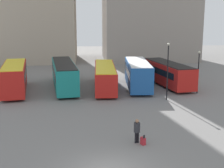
{
  "coord_description": "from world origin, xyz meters",
  "views": [
    {
      "loc": [
        -1.19,
        -16.14,
        8.56
      ],
      "look_at": [
        1.34,
        12.51,
        2.44
      ],
      "focal_mm": 50.0,
      "sensor_mm": 36.0,
      "label": 1
    }
  ],
  "objects_px": {
    "lamp_post_0": "(168,67)",
    "bus_1": "(64,74)",
    "bus_4": "(167,73)",
    "suitcase": "(143,141)",
    "bus_3": "(138,73)",
    "traveler": "(137,129)",
    "bus_2": "(105,76)",
    "bus_0": "(15,77)",
    "lamp_post_1": "(198,68)"
  },
  "relations": [
    {
      "from": "lamp_post_0",
      "to": "bus_1",
      "type": "bearing_deg",
      "value": 148.54
    },
    {
      "from": "bus_4",
      "to": "suitcase",
      "type": "relative_size",
      "value": 15.09
    },
    {
      "from": "bus_1",
      "to": "lamp_post_0",
      "type": "xyz_separation_m",
      "value": [
        11.23,
        -6.87,
        1.78
      ]
    },
    {
      "from": "bus_3",
      "to": "suitcase",
      "type": "height_order",
      "value": "bus_3"
    },
    {
      "from": "bus_1",
      "to": "bus_3",
      "type": "height_order",
      "value": "bus_3"
    },
    {
      "from": "bus_1",
      "to": "traveler",
      "type": "xyz_separation_m",
      "value": [
        6.13,
        -18.18,
        -0.73
      ]
    },
    {
      "from": "bus_2",
      "to": "traveler",
      "type": "bearing_deg",
      "value": -174.26
    },
    {
      "from": "bus_4",
      "to": "bus_0",
      "type": "bearing_deg",
      "value": 86.37
    },
    {
      "from": "bus_2",
      "to": "bus_4",
      "type": "relative_size",
      "value": 1.08
    },
    {
      "from": "bus_4",
      "to": "lamp_post_1",
      "type": "bearing_deg",
      "value": -163.91
    },
    {
      "from": "bus_3",
      "to": "suitcase",
      "type": "bearing_deg",
      "value": 175.57
    },
    {
      "from": "lamp_post_1",
      "to": "bus_1",
      "type": "bearing_deg",
      "value": 164.59
    },
    {
      "from": "bus_0",
      "to": "lamp_post_1",
      "type": "relative_size",
      "value": 2.17
    },
    {
      "from": "bus_1",
      "to": "bus_0",
      "type": "bearing_deg",
      "value": 98.44
    },
    {
      "from": "bus_2",
      "to": "bus_4",
      "type": "height_order",
      "value": "bus_4"
    },
    {
      "from": "bus_2",
      "to": "lamp_post_1",
      "type": "distance_m",
      "value": 11.18
    },
    {
      "from": "bus_1",
      "to": "bus_4",
      "type": "xyz_separation_m",
      "value": [
        13.2,
        0.48,
        -0.15
      ]
    },
    {
      "from": "bus_0",
      "to": "bus_4",
      "type": "height_order",
      "value": "bus_0"
    },
    {
      "from": "suitcase",
      "to": "lamp_post_0",
      "type": "relative_size",
      "value": 0.12
    },
    {
      "from": "lamp_post_1",
      "to": "traveler",
      "type": "bearing_deg",
      "value": -124.06
    },
    {
      "from": "bus_2",
      "to": "bus_4",
      "type": "xyz_separation_m",
      "value": [
        8.15,
        1.08,
        0.06
      ]
    },
    {
      "from": "bus_1",
      "to": "suitcase",
      "type": "height_order",
      "value": "bus_1"
    },
    {
      "from": "bus_4",
      "to": "bus_1",
      "type": "bearing_deg",
      "value": 82.12
    },
    {
      "from": "bus_4",
      "to": "lamp_post_0",
      "type": "xyz_separation_m",
      "value": [
        -1.97,
        -7.35,
        1.93
      ]
    },
    {
      "from": "bus_2",
      "to": "suitcase",
      "type": "bearing_deg",
      "value": -173.13
    },
    {
      "from": "bus_3",
      "to": "traveler",
      "type": "relative_size",
      "value": 5.96
    },
    {
      "from": "suitcase",
      "to": "lamp_post_1",
      "type": "relative_size",
      "value": 0.15
    },
    {
      "from": "lamp_post_0",
      "to": "traveler",
      "type": "bearing_deg",
      "value": -114.3
    },
    {
      "from": "bus_0",
      "to": "bus_1",
      "type": "xyz_separation_m",
      "value": [
        5.65,
        1.61,
        -0.05
      ]
    },
    {
      "from": "bus_0",
      "to": "bus_2",
      "type": "bearing_deg",
      "value": -93.48
    },
    {
      "from": "bus_2",
      "to": "traveler",
      "type": "height_order",
      "value": "bus_2"
    },
    {
      "from": "bus_2",
      "to": "bus_1",
      "type": "bearing_deg",
      "value": 85.48
    },
    {
      "from": "bus_0",
      "to": "suitcase",
      "type": "bearing_deg",
      "value": -153.19
    },
    {
      "from": "bus_2",
      "to": "suitcase",
      "type": "height_order",
      "value": "bus_2"
    },
    {
      "from": "bus_3",
      "to": "bus_4",
      "type": "bearing_deg",
      "value": -69.85
    },
    {
      "from": "bus_4",
      "to": "lamp_post_1",
      "type": "height_order",
      "value": "lamp_post_1"
    },
    {
      "from": "bus_0",
      "to": "bus_2",
      "type": "height_order",
      "value": "bus_0"
    },
    {
      "from": "lamp_post_0",
      "to": "lamp_post_1",
      "type": "xyz_separation_m",
      "value": [
        4.29,
        2.59,
        -0.6
      ]
    },
    {
      "from": "lamp_post_1",
      "to": "lamp_post_0",
      "type": "bearing_deg",
      "value": -148.86
    },
    {
      "from": "lamp_post_0",
      "to": "lamp_post_1",
      "type": "distance_m",
      "value": 5.05
    },
    {
      "from": "traveler",
      "to": "lamp_post_1",
      "type": "xyz_separation_m",
      "value": [
        9.4,
        13.9,
        1.91
      ]
    },
    {
      "from": "bus_2",
      "to": "lamp_post_0",
      "type": "distance_m",
      "value": 9.03
    },
    {
      "from": "bus_0",
      "to": "lamp_post_1",
      "type": "distance_m",
      "value": 21.37
    },
    {
      "from": "traveler",
      "to": "lamp_post_0",
      "type": "bearing_deg",
      "value": -42.21
    },
    {
      "from": "traveler",
      "to": "lamp_post_0",
      "type": "height_order",
      "value": "lamp_post_0"
    },
    {
      "from": "lamp_post_1",
      "to": "bus_4",
      "type": "bearing_deg",
      "value": 116.04
    },
    {
      "from": "suitcase",
      "to": "lamp_post_1",
      "type": "distance_m",
      "value": 17.08
    },
    {
      "from": "bus_0",
      "to": "suitcase",
      "type": "relative_size",
      "value": 14.41
    },
    {
      "from": "bus_1",
      "to": "bus_2",
      "type": "distance_m",
      "value": 5.1
    },
    {
      "from": "bus_1",
      "to": "lamp_post_1",
      "type": "xyz_separation_m",
      "value": [
        15.53,
        -4.28,
        1.19
      ]
    }
  ]
}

